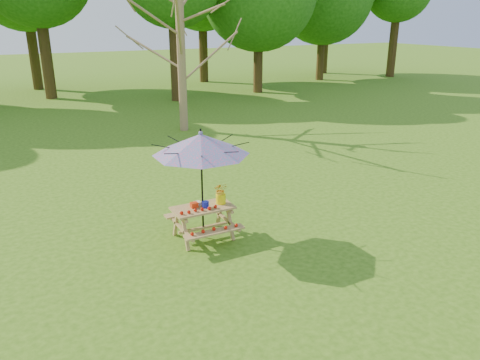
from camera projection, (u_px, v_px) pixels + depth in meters
name	position (u px, v px, depth m)	size (l,w,h in m)	color
picnic_table	(203.00, 223.00, 9.34)	(1.20, 1.32, 0.67)	#9A7445
patio_umbrella	(201.00, 144.00, 8.81)	(2.42, 2.42, 2.25)	black
produce_bins	(200.00, 204.00, 9.22)	(0.33, 0.33, 0.13)	red
tomatoes_row	(199.00, 210.00, 9.01)	(0.77, 0.13, 0.07)	red
flower_bucket	(221.00, 192.00, 9.34)	(0.33, 0.30, 0.44)	#F8EB0D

